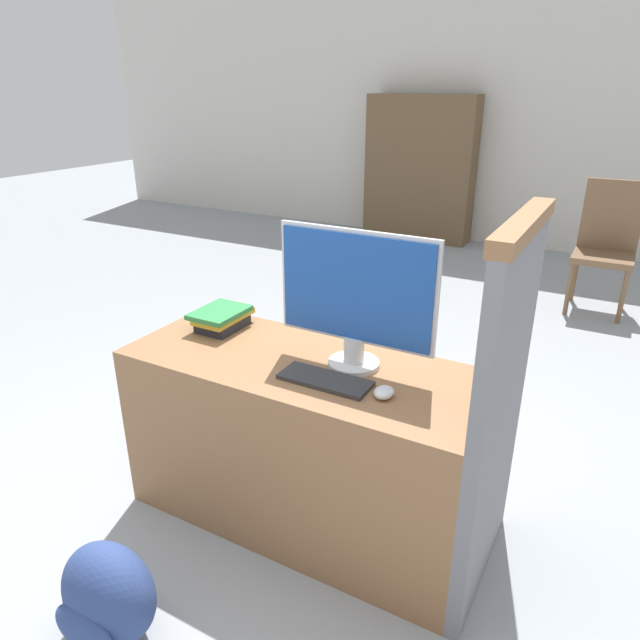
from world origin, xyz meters
The scene contains 11 objects.
ground_plane centered at (0.00, 0.00, 0.00)m, with size 20.00×20.00×0.00m, color #93999E.
wall_back centered at (0.00, 5.24, 1.40)m, with size 12.00×0.06×2.80m.
desk centered at (0.00, 0.29, 0.36)m, with size 1.41×0.58×0.72m.
carrel_divider centered at (0.73, 0.33, 0.68)m, with size 0.07×0.66×1.35m.
monitor centered at (0.18, 0.36, 1.00)m, with size 0.61×0.19×0.52m.
keyboard centered at (0.15, 0.19, 0.73)m, with size 0.33×0.13×0.02m.
mouse centered at (0.37, 0.19, 0.74)m, with size 0.07×0.08×0.04m.
book_stack centered at (-0.47, 0.40, 0.77)m, with size 0.19×0.27×0.09m.
backpack centered at (-0.26, -0.53, 0.17)m, with size 0.34×0.27×0.36m.
far_chair centered at (0.85, 3.55, 0.56)m, with size 0.44×0.44×1.02m.
bookshelf_far centered at (-1.24, 5.00, 0.80)m, with size 1.23×0.32×1.61m.
Camera 1 is at (1.00, -1.37, 1.70)m, focal length 32.00 mm.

